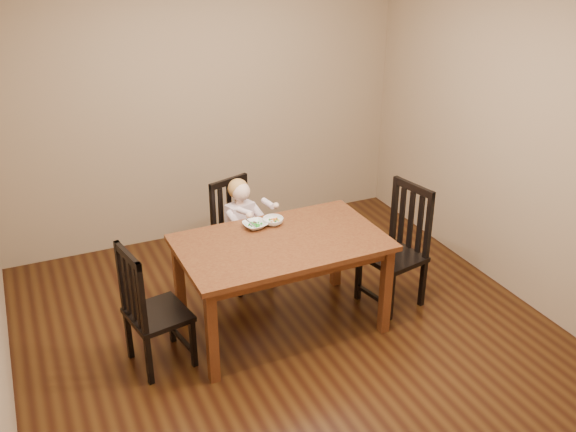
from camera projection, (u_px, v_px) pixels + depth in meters
name	position (u px, v px, depth m)	size (l,w,h in m)	color
room	(290.00, 173.00, 4.41)	(4.01, 4.01, 2.71)	#3B210C
dining_table	(281.00, 251.00, 4.80)	(1.55, 0.94, 0.77)	#451D10
chair_child	(239.00, 235.00, 5.54)	(0.50, 0.49, 0.93)	black
chair_left	(151.00, 310.00, 4.47)	(0.47, 0.48, 0.96)	black
chair_right	(397.00, 248.00, 5.22)	(0.50, 0.52, 1.03)	black
toddler	(242.00, 223.00, 5.45)	(0.30, 0.38, 0.52)	white
bowl_peas	(255.00, 225.00, 4.94)	(0.18, 0.18, 0.04)	white
bowl_veg	(273.00, 221.00, 5.00)	(0.16, 0.16, 0.05)	white
fork	(251.00, 224.00, 4.90)	(0.06, 0.13, 0.05)	silver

